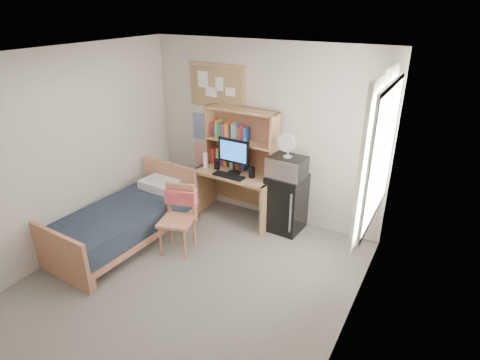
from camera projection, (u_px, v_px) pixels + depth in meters
The scene contains 25 objects.
floor at pixel (183, 289), 4.68m from camera, with size 3.60×4.20×0.02m, color gray.
ceiling at pixel (166, 58), 3.61m from camera, with size 3.60×4.20×0.02m, color silver.
wall_back at pixel (264, 134), 5.82m from camera, with size 3.60×0.04×2.60m, color beige.
wall_left at pixel (59, 157), 4.94m from camera, with size 0.04×4.20×2.60m, color beige.
wall_right at pixel (349, 233), 3.35m from camera, with size 0.04×4.20×2.60m, color beige.
window_unit at pixel (378, 154), 4.20m from camera, with size 0.10×1.40×1.70m, color white.
curtain_left at pixel (366, 166), 3.90m from camera, with size 0.04×0.55×1.70m, color white.
curtain_right at pixel (383, 143), 4.53m from camera, with size 0.04×0.55×1.70m, color white.
bulletin_board at pixel (217, 86), 5.89m from camera, with size 0.94×0.03×0.64m, color #A28155.
poster_wave at pixel (201, 126), 6.31m from camera, with size 0.30×0.01×0.42m, color navy.
poster_japan at pixel (202, 154), 6.51m from camera, with size 0.28×0.01×0.36m, color red.
desk at pixel (236, 195), 6.07m from camera, with size 1.20×0.60×0.75m, color tan.
desk_chair at pixel (176, 221), 5.21m from camera, with size 0.45×0.45×0.91m, color tan.
mini_fridge at pixel (286, 202), 5.75m from camera, with size 0.49×0.49×0.84m, color black.
bed at pixel (124, 226), 5.46m from camera, with size 0.95×1.91×0.52m, color #1C2432.
hutch at pixel (241, 140), 5.84m from camera, with size 1.12×0.28×0.91m, color tan.
monitor at pixel (234, 156), 5.76m from camera, with size 0.50×0.04×0.53m, color black.
keyboard at pixel (229, 176), 5.75m from camera, with size 0.48×0.15×0.02m, color black.
speaker_left at pixel (217, 164), 5.98m from camera, with size 0.07×0.07×0.16m, color black.
speaker_right at pixel (252, 172), 5.69m from camera, with size 0.07×0.07×0.17m, color black.
water_bottle at pixel (205, 161), 6.02m from camera, with size 0.07×0.07×0.23m, color white.
hoodie at pixel (181, 197), 5.28m from camera, with size 0.42×0.13×0.20m, color #E7575F.
microwave at pixel (287, 167), 5.50m from camera, with size 0.49×0.37×0.28m, color #B9BABE.
desk_fan at pixel (288, 146), 5.38m from camera, with size 0.25×0.25×0.31m, color white.
pillow at pixel (160, 184), 5.90m from camera, with size 0.53×0.37×0.13m, color white.
Camera 1 is at (2.40, -2.95, 3.08)m, focal length 30.00 mm.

